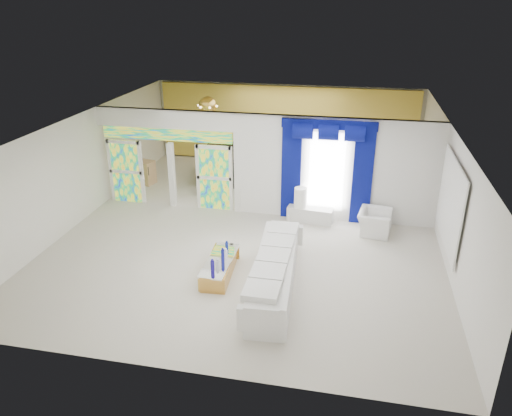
% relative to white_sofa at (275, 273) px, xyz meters
% --- Properties ---
extents(floor, '(12.00, 12.00, 0.00)m').
position_rel_white_sofa_xyz_m(floor, '(-1.10, 3.02, -0.36)').
color(floor, '#B7AF9E').
rests_on(floor, ground).
extents(dividing_wall, '(5.70, 0.18, 3.00)m').
position_rel_white_sofa_xyz_m(dividing_wall, '(1.05, 4.02, 1.14)').
color(dividing_wall, white).
rests_on(dividing_wall, ground).
extents(dividing_header, '(4.30, 0.18, 0.55)m').
position_rel_white_sofa_xyz_m(dividing_header, '(-3.95, 4.02, 2.36)').
color(dividing_header, white).
rests_on(dividing_header, dividing_wall).
extents(stained_panel_left, '(0.95, 0.04, 2.00)m').
position_rel_white_sofa_xyz_m(stained_panel_left, '(-5.38, 4.02, 0.64)').
color(stained_panel_left, '#994C3F').
rests_on(stained_panel_left, ground).
extents(stained_panel_right, '(0.95, 0.04, 2.00)m').
position_rel_white_sofa_xyz_m(stained_panel_right, '(-2.53, 4.02, 0.64)').
color(stained_panel_right, '#994C3F').
rests_on(stained_panel_right, ground).
extents(stained_transom, '(4.00, 0.05, 0.35)m').
position_rel_white_sofa_xyz_m(stained_transom, '(-3.95, 4.02, 1.89)').
color(stained_transom, '#994C3F').
rests_on(stained_transom, dividing_header).
extents(window_pane, '(1.00, 0.02, 2.30)m').
position_rel_white_sofa_xyz_m(window_pane, '(0.80, 3.92, 1.09)').
color(window_pane, white).
rests_on(window_pane, dividing_wall).
extents(blue_drape_left, '(0.55, 0.10, 2.80)m').
position_rel_white_sofa_xyz_m(blue_drape_left, '(-0.20, 3.89, 1.04)').
color(blue_drape_left, '#030C47').
rests_on(blue_drape_left, ground).
extents(blue_drape_right, '(0.55, 0.10, 2.80)m').
position_rel_white_sofa_xyz_m(blue_drape_right, '(1.80, 3.89, 1.04)').
color(blue_drape_right, '#030C47').
rests_on(blue_drape_right, ground).
extents(blue_pelmet, '(2.60, 0.12, 0.25)m').
position_rel_white_sofa_xyz_m(blue_pelmet, '(0.80, 3.89, 2.46)').
color(blue_pelmet, '#030C47').
rests_on(blue_pelmet, dividing_wall).
extents(wall_mirror, '(0.04, 2.70, 1.90)m').
position_rel_white_sofa_xyz_m(wall_mirror, '(3.84, 2.02, 1.19)').
color(wall_mirror, white).
rests_on(wall_mirror, ground).
extents(gold_curtains, '(9.70, 0.12, 2.90)m').
position_rel_white_sofa_xyz_m(gold_curtains, '(-1.10, 8.92, 1.14)').
color(gold_curtains, gold).
rests_on(gold_curtains, ground).
extents(white_sofa, '(1.07, 3.87, 0.73)m').
position_rel_white_sofa_xyz_m(white_sofa, '(0.00, 0.00, 0.00)').
color(white_sofa, silver).
rests_on(white_sofa, ground).
extents(coffee_table, '(0.67, 1.72, 0.38)m').
position_rel_white_sofa_xyz_m(coffee_table, '(-1.35, 0.30, -0.18)').
color(coffee_table, '#BF8A3B').
rests_on(coffee_table, ground).
extents(console_table, '(1.34, 0.56, 0.43)m').
position_rel_white_sofa_xyz_m(console_table, '(0.42, 3.66, -0.15)').
color(console_table, silver).
rests_on(console_table, ground).
extents(table_lamp, '(0.36, 0.36, 0.58)m').
position_rel_white_sofa_xyz_m(table_lamp, '(0.12, 3.66, 0.36)').
color(table_lamp, silver).
rests_on(table_lamp, console_table).
extents(armchair, '(0.99, 1.09, 0.63)m').
position_rel_white_sofa_xyz_m(armchair, '(2.22, 3.30, -0.05)').
color(armchair, silver).
rests_on(armchair, ground).
extents(grand_piano, '(1.70, 2.16, 1.04)m').
position_rel_white_sofa_xyz_m(grand_piano, '(-2.93, 6.76, 0.16)').
color(grand_piano, black).
rests_on(grand_piano, ground).
extents(piano_bench, '(0.97, 0.43, 0.32)m').
position_rel_white_sofa_xyz_m(piano_bench, '(-2.93, 5.16, -0.21)').
color(piano_bench, black).
rests_on(piano_bench, ground).
extents(tv_console, '(0.65, 0.61, 0.81)m').
position_rel_white_sofa_xyz_m(tv_console, '(-5.49, 5.64, 0.04)').
color(tv_console, tan).
rests_on(tv_console, ground).
extents(chandelier, '(0.60, 0.60, 0.60)m').
position_rel_white_sofa_xyz_m(chandelier, '(-3.40, 6.42, 2.29)').
color(chandelier, gold).
rests_on(chandelier, ceiling).
extents(decanters, '(0.20, 1.11, 0.29)m').
position_rel_white_sofa_xyz_m(decanters, '(-1.32, 0.25, 0.11)').
color(decanters, '#1F148C').
rests_on(decanters, coffee_table).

